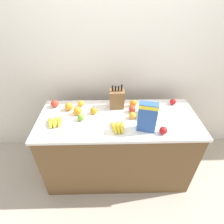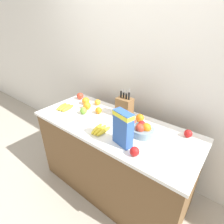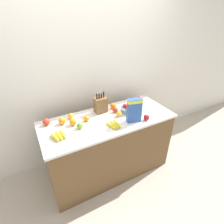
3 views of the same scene
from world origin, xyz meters
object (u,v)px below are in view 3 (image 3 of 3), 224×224
object	(u,v)px
orange_front_left	(113,106)
banana_bunch_left	(59,136)
banana_bunch_right	(114,125)
apple_near_bananas	(146,117)
apple_middle	(46,122)
fruit_bowl	(128,109)
orange_near_bowl	(62,121)
apple_by_knife_block	(139,98)
orange_front_right	(73,122)
apple_front	(80,126)
cereal_box	(134,109)
orange_by_cereal	(86,119)
orange_back_center	(119,114)
knife_block	(101,105)
orange_mid_left	(71,116)
apple_leftmost	(115,110)

from	to	relation	value
orange_front_left	banana_bunch_left	bearing A→B (deg)	-160.61
banana_bunch_right	apple_near_bananas	bearing A→B (deg)	-10.64
banana_bunch_right	apple_middle	size ratio (longest dim) A/B	2.37
apple_middle	orange_front_left	bearing A→B (deg)	-0.85
fruit_bowl	orange_near_bowl	world-z (taller)	fruit_bowl
apple_by_knife_block	orange_front_right	bearing A→B (deg)	-171.25
apple_front	apple_near_bananas	size ratio (longest dim) A/B	0.99
orange_near_bowl	cereal_box	bearing A→B (deg)	-23.84
orange_by_cereal	fruit_bowl	bearing A→B (deg)	-5.30
orange_back_center	apple_front	bearing A→B (deg)	-178.09
apple_middle	orange_back_center	bearing A→B (deg)	-15.36
banana_bunch_left	apple_near_bananas	distance (m)	1.04
banana_bunch_right	cereal_box	bearing A→B (deg)	-4.48
apple_by_knife_block	apple_near_bananas	world-z (taller)	apple_near_bananas
knife_block	orange_mid_left	size ratio (longest dim) A/B	4.59
knife_block	fruit_bowl	size ratio (longest dim) A/B	1.59
apple_middle	apple_near_bananas	xyz separation A→B (m)	(1.09, -0.46, -0.00)
banana_bunch_right	apple_front	bearing A→B (deg)	158.95
cereal_box	orange_by_cereal	xyz separation A→B (m)	(-0.50, 0.27, -0.13)
apple_middle	orange_front_left	distance (m)	0.87
knife_block	apple_leftmost	world-z (taller)	knife_block
banana_bunch_left	orange_near_bowl	size ratio (longest dim) A/B	2.25
apple_near_bananas	orange_front_left	bearing A→B (deg)	115.84
cereal_box	apple_near_bananas	distance (m)	0.20
orange_front_left	orange_mid_left	xyz separation A→B (m)	(-0.59, 0.02, -0.01)
knife_block	apple_front	size ratio (longest dim) A/B	4.37
orange_mid_left	apple_by_knife_block	bearing A→B (deg)	0.47
orange_mid_left	fruit_bowl	bearing A→B (deg)	-15.77
banana_bunch_right	orange_front_left	world-z (taller)	orange_front_left
apple_leftmost	fruit_bowl	bearing A→B (deg)	-25.32
cereal_box	orange_front_right	size ratio (longest dim) A/B	3.37
apple_leftmost	orange_back_center	xyz separation A→B (m)	(-0.01, -0.11, -0.00)
orange_back_center	banana_bunch_left	bearing A→B (deg)	-175.12
banana_bunch_right	apple_near_bananas	distance (m)	0.42
orange_back_center	fruit_bowl	bearing A→B (deg)	12.54
apple_by_knife_block	apple_near_bananas	bearing A→B (deg)	-116.33
orange_front_left	orange_front_right	size ratio (longest dim) A/B	0.91
orange_front_right	banana_bunch_left	bearing A→B (deg)	-143.43
cereal_box	orange_front_right	distance (m)	0.73
apple_front	apple_near_bananas	xyz separation A→B (m)	(0.77, -0.22, 0.00)
apple_near_bananas	orange_mid_left	size ratio (longest dim) A/B	1.06
banana_bunch_left	apple_middle	world-z (taller)	apple_middle
cereal_box	apple_middle	world-z (taller)	cereal_box
apple_leftmost	orange_front_right	world-z (taller)	orange_front_right
apple_by_knife_block	orange_front_left	distance (m)	0.46
apple_front	banana_bunch_left	bearing A→B (deg)	-169.07
apple_near_bananas	orange_front_right	world-z (taller)	orange_front_right
orange_front_right	banana_bunch_right	bearing A→B (deg)	-30.45
apple_middle	knife_block	bearing A→B (deg)	-1.33
apple_middle	orange_front_right	bearing A→B (deg)	-28.13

